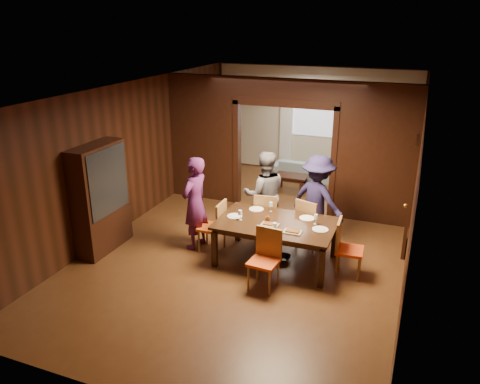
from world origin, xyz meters
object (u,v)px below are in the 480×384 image
at_px(dining_table, 276,242).
at_px(chair_far_l, 267,216).
at_px(person_grey, 265,195).
at_px(chair_far_r, 311,223).
at_px(sofa, 306,169).
at_px(chair_right, 350,248).
at_px(hutch, 101,198).
at_px(chair_left, 211,226).
at_px(coffee_table, 291,183).
at_px(person_navy, 318,200).
at_px(person_purple, 195,203).
at_px(chair_near, 264,260).

distance_m(dining_table, chair_far_l, 0.93).
relative_size(person_grey, chair_far_l, 1.78).
relative_size(chair_far_l, chair_far_r, 1.00).
relative_size(sofa, chair_right, 1.82).
bearing_deg(hutch, chair_left, 19.39).
xyz_separation_m(coffee_table, chair_left, (-0.51, -3.65, 0.28)).
bearing_deg(chair_left, person_navy, 120.89).
bearing_deg(dining_table, coffee_table, 101.34).
xyz_separation_m(chair_right, chair_far_l, (-1.71, 0.80, 0.00)).
height_order(person_purple, dining_table, person_purple).
bearing_deg(hutch, person_purple, 23.75).
distance_m(sofa, coffee_table, 1.05).
distance_m(person_navy, coffee_table, 2.93).
xyz_separation_m(dining_table, hutch, (-3.13, -0.66, 0.62)).
bearing_deg(person_navy, chair_near, 101.31).
bearing_deg(person_navy, coffee_table, -41.90).
xyz_separation_m(chair_right, chair_near, (-1.20, -0.90, 0.00)).
bearing_deg(person_purple, sofa, 177.84).
bearing_deg(chair_left, chair_near, 54.94).
relative_size(person_purple, sofa, 1.00).
relative_size(person_grey, chair_near, 1.78).
distance_m(person_navy, hutch, 4.00).
relative_size(person_navy, chair_far_r, 1.77).
bearing_deg(chair_right, person_purple, 86.85).
bearing_deg(chair_far_l, chair_left, 36.43).
xyz_separation_m(sofa, chair_left, (-0.64, -4.68, 0.23)).
relative_size(person_navy, chair_far_l, 1.77).
distance_m(chair_left, chair_right, 2.51).
height_order(person_purple, chair_near, person_purple).
height_order(person_grey, dining_table, person_grey).
bearing_deg(chair_near, person_grey, 113.31).
distance_m(person_purple, dining_table, 1.65).
relative_size(sofa, hutch, 0.88).
relative_size(coffee_table, chair_far_r, 0.82).
distance_m(coffee_table, chair_left, 3.69).
xyz_separation_m(chair_left, chair_far_r, (1.67, 0.81, 0.00)).
xyz_separation_m(person_grey, chair_far_r, (0.96, -0.14, -0.38)).
relative_size(person_purple, person_navy, 1.02).
bearing_deg(chair_left, sofa, 171.31).
distance_m(person_purple, person_navy, 2.30).
height_order(dining_table, chair_right, chair_right).
bearing_deg(hutch, coffee_table, 60.94).
height_order(chair_right, chair_far_l, same).
distance_m(person_navy, chair_near, 2.03).
bearing_deg(dining_table, person_grey, 119.28).
bearing_deg(chair_right, chair_near, 123.97).
xyz_separation_m(dining_table, chair_right, (1.27, 0.02, 0.10)).
xyz_separation_m(sofa, chair_far_r, (1.03, -3.88, 0.23)).
height_order(person_purple, chair_left, person_purple).
relative_size(person_grey, hutch, 0.86).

